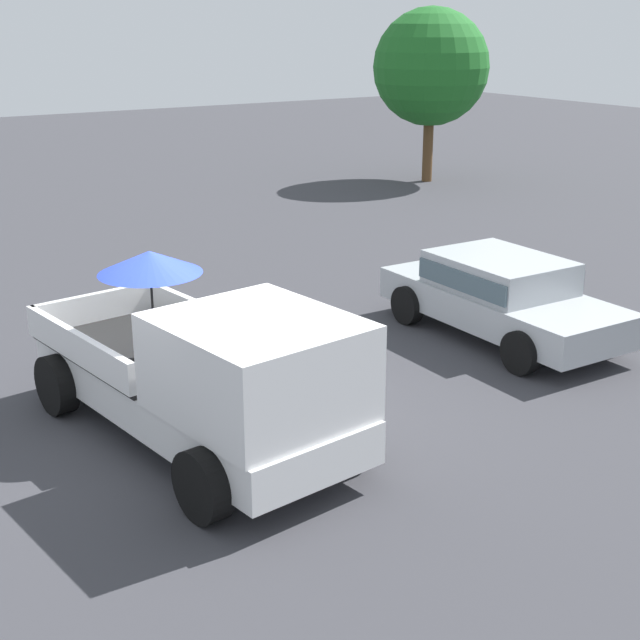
{
  "coord_description": "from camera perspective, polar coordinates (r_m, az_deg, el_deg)",
  "views": [
    {
      "loc": [
        9.44,
        -4.1,
        4.98
      ],
      "look_at": [
        -0.23,
        2.02,
        1.1
      ],
      "focal_mm": 50.34,
      "sensor_mm": 36.0,
      "label": 1
    }
  ],
  "objects": [
    {
      "name": "ground_plane",
      "position": [
        11.43,
        -8.03,
        -7.3
      ],
      "size": [
        80.0,
        80.0,
        0.0
      ],
      "primitive_type": "plane",
      "color": "#38383D"
    },
    {
      "name": "tree_by_lot",
      "position": [
        28.84,
        7.06,
        15.66
      ],
      "size": [
        3.58,
        3.58,
        5.32
      ],
      "color": "brown",
      "rests_on": "ground"
    },
    {
      "name": "parked_sedan_near",
      "position": [
        14.82,
        11.43,
        1.71
      ],
      "size": [
        4.3,
        1.99,
        1.33
      ],
      "rotation": [
        0.0,
        0.0,
        0.0
      ],
      "color": "black",
      "rests_on": "ground"
    },
    {
      "name": "pickup_truck_main",
      "position": [
        10.68,
        -6.97,
        -3.46
      ],
      "size": [
        5.26,
        2.8,
        2.3
      ],
      "rotation": [
        0.0,
        0.0,
        0.14
      ],
      "color": "black",
      "rests_on": "ground"
    }
  ]
}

